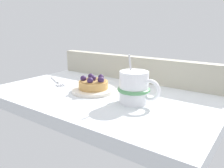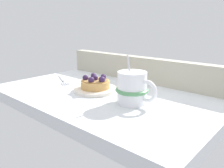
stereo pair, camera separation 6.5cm
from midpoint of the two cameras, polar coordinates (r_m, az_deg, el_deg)
ground_plane at (r=70.45cm, az=0.74°, el=-3.55°), size 69.74×42.73×3.51cm
window_rail_back at (r=84.09cm, az=9.50°, el=3.72°), size 68.34×3.74×8.96cm
dessert_plate at (r=71.21cm, az=-1.64°, el=-1.46°), size 13.60×13.60×1.03cm
raspberry_tart at (r=70.60cm, az=-1.66°, el=0.21°), size 9.12×9.12×4.27cm
coffee_mug at (r=59.85cm, az=8.38°, el=-1.09°), size 12.06×8.83×12.93cm
dessert_fork at (r=85.71cm, az=-10.28°, el=1.03°), size 14.58×8.50×0.60cm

